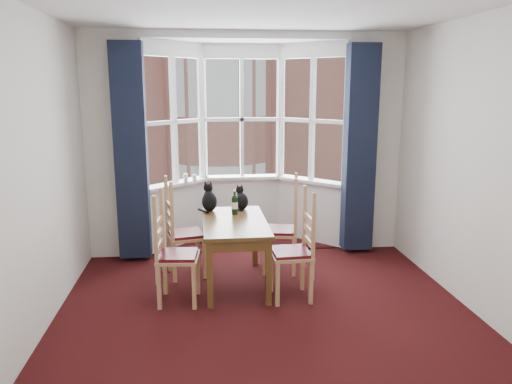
{
  "coord_description": "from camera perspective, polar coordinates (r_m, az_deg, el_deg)",
  "views": [
    {
      "loc": [
        -0.59,
        -4.03,
        2.15
      ],
      "look_at": [
        -0.02,
        1.05,
        1.05
      ],
      "focal_mm": 35.0,
      "sensor_mm": 36.0,
      "label": 1
    }
  ],
  "objects": [
    {
      "name": "chair_left_near",
      "position": [
        5.08,
        -9.91,
        -7.34
      ],
      "size": [
        0.44,
        0.46,
        0.92
      ],
      "color": "tan",
      "rests_on": "floor"
    },
    {
      "name": "wall_back_pier_right",
      "position": [
        6.71,
        13.18,
        5.41
      ],
      "size": [
        0.7,
        0.12,
        2.8
      ],
      "primitive_type": "cube",
      "color": "silver",
      "rests_on": "floor"
    },
    {
      "name": "wine_bottle",
      "position": [
        5.61,
        -2.45,
        -1.36
      ],
      "size": [
        0.07,
        0.07,
        0.28
      ],
      "color": "black",
      "rests_on": "dining_table"
    },
    {
      "name": "wall_right",
      "position": [
        4.85,
        25.97,
        2.01
      ],
      "size": [
        0.0,
        4.5,
        4.5
      ],
      "primitive_type": "plane",
      "rotation": [
        1.57,
        0.0,
        -1.57
      ],
      "color": "silver",
      "rests_on": "floor"
    },
    {
      "name": "chair_left_far",
      "position": [
        5.74,
        -8.9,
        -5.02
      ],
      "size": [
        0.48,
        0.5,
        0.92
      ],
      "color": "tan",
      "rests_on": "floor"
    },
    {
      "name": "curtain_right",
      "position": [
        6.47,
        11.76,
        4.79
      ],
      "size": [
        0.38,
        0.22,
        2.6
      ],
      "primitive_type": "cube",
      "color": "#161D33",
      "rests_on": "floor"
    },
    {
      "name": "wall_back_pier_left",
      "position": [
        6.41,
        -15.95,
        4.96
      ],
      "size": [
        0.7,
        0.12,
        2.8
      ],
      "primitive_type": "cube",
      "color": "silver",
      "rests_on": "floor"
    },
    {
      "name": "curtain_left",
      "position": [
        6.21,
        -14.09,
        4.37
      ],
      "size": [
        0.38,
        0.22,
        2.6
      ],
      "primitive_type": "cube",
      "color": "#161D33",
      "rests_on": "floor"
    },
    {
      "name": "tenement_building",
      "position": [
        18.06,
        -4.63,
        10.36
      ],
      "size": [
        18.4,
        7.8,
        15.2
      ],
      "color": "#AB6958",
      "rests_on": "street"
    },
    {
      "name": "wall_left",
      "position": [
        4.34,
        -25.28,
        1.0
      ],
      "size": [
        0.0,
        4.5,
        4.5
      ],
      "primitive_type": "plane",
      "rotation": [
        1.57,
        0.0,
        1.57
      ],
      "color": "silver",
      "rests_on": "floor"
    },
    {
      "name": "dining_table",
      "position": [
        5.41,
        -2.46,
        -4.3
      ],
      "size": [
        0.68,
        1.27,
        0.72
      ],
      "color": "brown",
      "rests_on": "floor"
    },
    {
      "name": "candle_tall",
      "position": [
        6.75,
        -8.05,
        1.58
      ],
      "size": [
        0.06,
        0.06,
        0.11
      ],
      "primitive_type": "cylinder",
      "color": "white",
      "rests_on": "bay_window"
    },
    {
      "name": "bay_window",
      "position": [
        6.85,
        -1.45,
        5.85
      ],
      "size": [
        2.76,
        0.94,
        2.8
      ],
      "color": "white",
      "rests_on": "floor"
    },
    {
      "name": "candle_short",
      "position": [
        6.78,
        -7.04,
        1.56
      ],
      "size": [
        0.06,
        0.06,
        0.09
      ],
      "primitive_type": "cylinder",
      "color": "white",
      "rests_on": "bay_window"
    },
    {
      "name": "chair_right_near",
      "position": [
        5.12,
        5.0,
        -7.02
      ],
      "size": [
        0.42,
        0.43,
        0.92
      ],
      "color": "tan",
      "rests_on": "floor"
    },
    {
      "name": "cat_right",
      "position": [
        5.84,
        -1.66,
        -0.91
      ],
      "size": [
        0.2,
        0.24,
        0.29
      ],
      "color": "black",
      "rests_on": "dining_table"
    },
    {
      "name": "wall_near",
      "position": [
        2.02,
        11.22,
        -9.9
      ],
      "size": [
        4.0,
        0.0,
        4.0
      ],
      "primitive_type": "plane",
      "rotation": [
        -1.57,
        0.0,
        0.0
      ],
      "color": "silver",
      "rests_on": "floor"
    },
    {
      "name": "street",
      "position": [
        37.19,
        -5.36,
        -0.56
      ],
      "size": [
        80.0,
        80.0,
        0.0
      ],
      "primitive_type": "plane",
      "color": "#333335",
      "rests_on": "ground"
    },
    {
      "name": "floor",
      "position": [
        4.61,
        1.75,
        -15.68
      ],
      "size": [
        4.5,
        4.5,
        0.0
      ],
      "primitive_type": "plane",
      "color": "black",
      "rests_on": "ground"
    },
    {
      "name": "cat_left",
      "position": [
        5.79,
        -5.36,
        -0.89
      ],
      "size": [
        0.2,
        0.27,
        0.34
      ],
      "color": "black",
      "rests_on": "dining_table"
    },
    {
      "name": "chair_right_far",
      "position": [
        5.84,
        3.64,
        -4.57
      ],
      "size": [
        0.47,
        0.49,
        0.92
      ],
      "color": "tan",
      "rests_on": "floor"
    }
  ]
}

